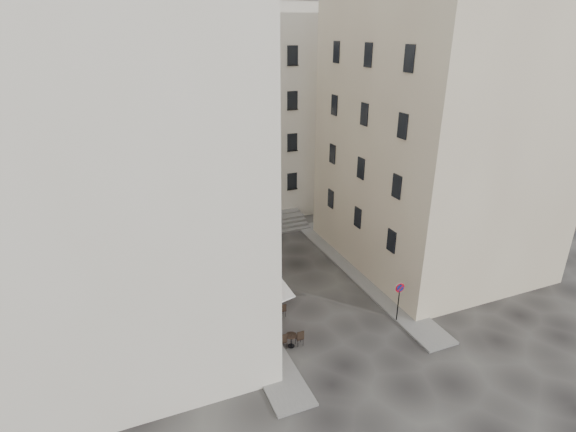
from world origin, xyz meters
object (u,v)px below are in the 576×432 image
bistro_table_a (291,339)px  pedestrian (279,287)px  bistro_table_b (275,311)px  no_parking_sign (399,295)px

bistro_table_a → pedestrian: (1.10, 4.49, 0.43)m
bistro_table_b → bistro_table_a: bearing=-93.7°
no_parking_sign → pedestrian: 7.35m
bistro_table_b → pedestrian: (0.92, 1.68, 0.47)m
pedestrian → bistro_table_b: bearing=48.9°
no_parking_sign → pedestrian: size_ratio=1.41×
pedestrian → bistro_table_a: bearing=63.8°
no_parking_sign → bistro_table_a: (-6.63, 0.27, -1.34)m
bistro_table_b → pedestrian: 1.97m
bistro_table_b → no_parking_sign: bearing=-25.5°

